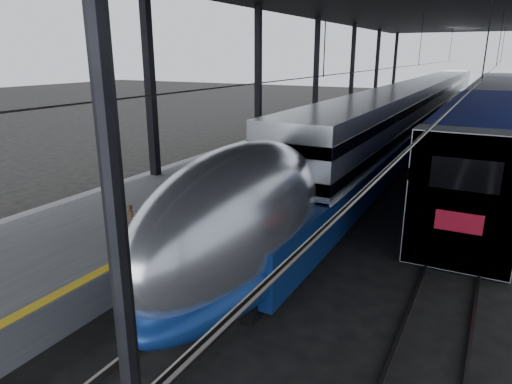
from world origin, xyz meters
The scene contains 8 objects.
ground centered at (0.00, 0.00, 0.00)m, with size 160.00×160.00×0.00m, color black.
platform centered at (-3.50, 20.00, 0.50)m, with size 6.00×80.00×1.00m, color #4C4C4F.
yellow_strip centered at (-0.70, 20.00, 1.00)m, with size 0.30×80.00×0.01m, color gold.
rails centered at (4.50, 20.00, 0.08)m, with size 6.52×80.00×0.16m.
canopy centered at (1.90, 20.00, 9.12)m, with size 18.00×75.00×9.47m.
tgv_train centered at (2.00, 26.51, 1.98)m, with size 2.95×65.20×4.23m.
second_train centered at (7.00, 30.17, 2.12)m, with size 3.04×56.05×4.18m.
child centered at (-1.88, -0.81, 1.43)m, with size 0.31×0.21×0.86m, color #4F371A.
Camera 1 is at (7.59, -10.57, 6.21)m, focal length 32.00 mm.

